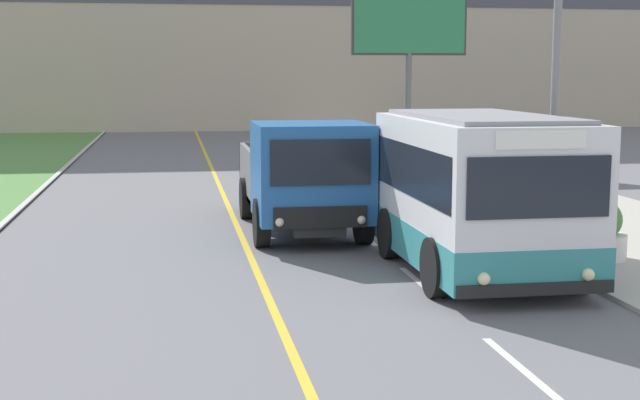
% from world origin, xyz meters
% --- Properties ---
extents(city_bus, '(2.75, 5.44, 2.94)m').
position_xyz_m(city_bus, '(3.96, 12.82, 1.49)').
color(city_bus, silver).
rests_on(city_bus, ground_plane).
extents(dump_truck, '(2.51, 6.60, 2.61)m').
position_xyz_m(dump_truck, '(1.43, 17.13, 1.31)').
color(dump_truck, black).
rests_on(dump_truck, ground_plane).
extents(car_distant, '(1.80, 4.30, 1.45)m').
position_xyz_m(car_distant, '(3.72, 30.01, 0.69)').
color(car_distant, silver).
rests_on(car_distant, ground_plane).
extents(traffic_light_mast, '(2.28, 0.32, 6.31)m').
position_xyz_m(traffic_light_mast, '(5.31, 14.11, 4.00)').
color(traffic_light_mast, slate).
rests_on(traffic_light_mast, ground_plane).
extents(billboard_large, '(4.50, 0.24, 7.31)m').
position_xyz_m(billboard_large, '(7.53, 31.03, 5.53)').
color(billboard_large, '#59595B').
rests_on(billboard_large, ground_plane).
extents(planter_round_near, '(1.02, 1.02, 1.18)m').
position_xyz_m(planter_round_near, '(6.66, 13.43, 0.60)').
color(planter_round_near, silver).
rests_on(planter_round_near, sidewalk_right).
extents(planter_round_second, '(0.99, 0.99, 1.12)m').
position_xyz_m(planter_round_second, '(6.72, 16.97, 0.57)').
color(planter_round_second, silver).
rests_on(planter_round_second, sidewalk_right).
extents(planter_round_third, '(1.06, 1.06, 1.20)m').
position_xyz_m(planter_round_third, '(6.71, 20.52, 0.60)').
color(planter_round_third, silver).
rests_on(planter_round_third, sidewalk_right).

